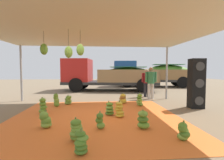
% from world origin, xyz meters
% --- Properties ---
extents(ground_plane, '(40.00, 40.00, 0.00)m').
position_xyz_m(ground_plane, '(0.00, 3.00, 0.00)').
color(ground_plane, '#7F6B51').
extents(tarp_orange, '(5.55, 5.41, 0.01)m').
position_xyz_m(tarp_orange, '(0.00, 0.00, 0.01)').
color(tarp_orange, orange).
rests_on(tarp_orange, ground).
extents(tent_canopy, '(8.00, 7.00, 2.88)m').
position_xyz_m(tent_canopy, '(-0.02, -0.09, 2.79)').
color(tent_canopy, '#9EA0A5').
rests_on(tent_canopy, ground).
extents(banana_bunch_0, '(0.33, 0.34, 0.59)m').
position_xyz_m(banana_bunch_0, '(-1.72, 1.79, 0.27)').
color(banana_bunch_0, '#60932D').
rests_on(banana_bunch_0, tarp_orange).
extents(banana_bunch_1, '(0.40, 0.43, 0.50)m').
position_xyz_m(banana_bunch_1, '(0.47, 0.23, 0.21)').
color(banana_bunch_1, '#518428').
rests_on(banana_bunch_1, tarp_orange).
extents(banana_bunch_2, '(0.45, 0.43, 0.44)m').
position_xyz_m(banana_bunch_2, '(-1.29, 2.19, 0.19)').
color(banana_bunch_2, '#75A83D').
rests_on(banana_bunch_2, tarp_orange).
extents(banana_bunch_3, '(0.41, 0.41, 0.53)m').
position_xyz_m(banana_bunch_3, '(-0.41, -1.78, 0.24)').
color(banana_bunch_3, '#518428').
rests_on(banana_bunch_3, tarp_orange).
extents(banana_bunch_4, '(0.41, 0.39, 0.48)m').
position_xyz_m(banana_bunch_4, '(-1.35, -0.89, 0.22)').
color(banana_bunch_4, '#75A83D').
rests_on(banana_bunch_4, tarp_orange).
extents(banana_bunch_5, '(0.35, 0.33, 0.58)m').
position_xyz_m(banana_bunch_5, '(1.88, 1.60, 0.26)').
color(banana_bunch_5, '#6B9E38').
rests_on(banana_bunch_5, tarp_orange).
extents(banana_bunch_6, '(0.44, 0.44, 0.49)m').
position_xyz_m(banana_bunch_6, '(1.23, 2.20, 0.22)').
color(banana_bunch_6, gold).
rests_on(banana_bunch_6, tarp_orange).
extents(banana_bunch_7, '(0.41, 0.41, 0.57)m').
position_xyz_m(banana_bunch_7, '(0.78, -0.03, 0.25)').
color(banana_bunch_7, gold).
rests_on(banana_bunch_7, tarp_orange).
extents(banana_bunch_8, '(0.31, 0.29, 0.47)m').
position_xyz_m(banana_bunch_8, '(0.12, -1.08, 0.21)').
color(banana_bunch_8, '#6B9E38').
rests_on(banana_bunch_8, tarp_orange).
extents(banana_bunch_9, '(0.41, 0.42, 0.51)m').
position_xyz_m(banana_bunch_9, '(1.28, -1.14, 0.23)').
color(banana_bunch_9, '#60932D').
rests_on(banana_bunch_9, tarp_orange).
extents(banana_bunch_10, '(0.36, 0.37, 0.59)m').
position_xyz_m(banana_bunch_10, '(-1.92, 0.67, 0.27)').
color(banana_bunch_10, '#60932D').
rests_on(banana_bunch_10, tarp_orange).
extents(banana_bunch_11, '(0.34, 0.32, 0.45)m').
position_xyz_m(banana_bunch_11, '(1.97, -1.97, 0.21)').
color(banana_bunch_11, '#6B9E38').
rests_on(banana_bunch_11, tarp_orange).
extents(banana_bunch_12, '(0.34, 0.35, 0.49)m').
position_xyz_m(banana_bunch_12, '(-0.24, -2.39, 0.21)').
color(banana_bunch_12, '#477523').
rests_on(banana_bunch_12, tarp_orange).
extents(cargo_truck_main, '(7.26, 3.34, 2.40)m').
position_xyz_m(cargo_truck_main, '(0.73, 7.26, 1.21)').
color(cargo_truck_main, '#2D2D2D').
rests_on(cargo_truck_main, ground).
extents(cargo_truck_far, '(7.42, 3.49, 2.40)m').
position_xyz_m(cargo_truck_far, '(5.10, 9.89, 1.27)').
color(cargo_truck_far, '#2D2D2D').
rests_on(cargo_truck_far, ground).
extents(worker_0, '(0.63, 0.39, 1.73)m').
position_xyz_m(worker_0, '(2.94, 3.34, 1.01)').
color(worker_0, silver).
rests_on(worker_0, ground).
extents(worker_1, '(0.60, 0.37, 1.64)m').
position_xyz_m(worker_1, '(2.91, 4.03, 0.95)').
color(worker_1, '#26262D').
rests_on(worker_1, ground).
extents(speaker_stack, '(0.58, 0.51, 2.04)m').
position_xyz_m(speaker_stack, '(4.11, 1.05, 1.02)').
color(speaker_stack, black).
rests_on(speaker_stack, ground).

